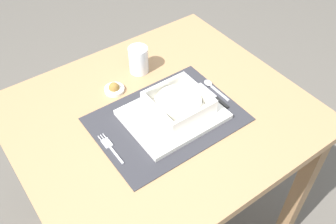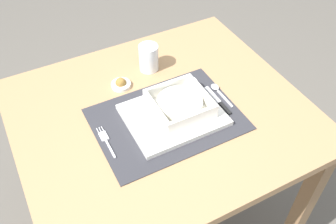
{
  "view_description": "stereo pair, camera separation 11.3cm",
  "coord_description": "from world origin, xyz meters",
  "views": [
    {
      "loc": [
        -0.46,
        -0.68,
        1.59
      ],
      "look_at": [
        0.0,
        -0.04,
        0.79
      ],
      "focal_mm": 40.17,
      "sensor_mm": 36.0,
      "label": 1
    },
    {
      "loc": [
        -0.36,
        -0.74,
        1.59
      ],
      "look_at": [
        0.0,
        -0.04,
        0.79
      ],
      "focal_mm": 40.17,
      "sensor_mm": 36.0,
      "label": 2
    }
  ],
  "objects": [
    {
      "name": "fork",
      "position": [
        -0.2,
        -0.03,
        0.76
      ],
      "size": [
        0.02,
        0.13,
        0.0
      ],
      "rotation": [
        0.0,
        0.0,
        -0.07
      ],
      "color": "silver",
      "rests_on": "placemat"
    },
    {
      "name": "spoon",
      "position": [
        0.2,
        -0.0,
        0.76
      ],
      "size": [
        0.02,
        0.12,
        0.01
      ],
      "rotation": [
        0.0,
        0.0,
        0.03
      ],
      "color": "silver",
      "rests_on": "placemat"
    },
    {
      "name": "drinking_glass",
      "position": [
        0.06,
        0.21,
        0.8
      ],
      "size": [
        0.07,
        0.07,
        0.09
      ],
      "color": "white",
      "rests_on": "dining_table"
    },
    {
      "name": "butter_knife",
      "position": [
        0.18,
        -0.05,
        0.76
      ],
      "size": [
        0.01,
        0.14,
        0.01
      ],
      "rotation": [
        0.0,
        0.0,
        0.06
      ],
      "color": "black",
      "rests_on": "placemat"
    },
    {
      "name": "dining_table",
      "position": [
        0.0,
        0.0,
        0.64
      ],
      "size": [
        0.89,
        0.78,
        0.76
      ],
      "color": "#A37A51",
      "rests_on": "ground"
    },
    {
      "name": "serving_plate",
      "position": [
        0.02,
        -0.04,
        0.77
      ],
      "size": [
        0.28,
        0.23,
        0.02
      ],
      "primitive_type": "cube",
      "color": "white",
      "rests_on": "placemat"
    },
    {
      "name": "placemat",
      "position": [
        0.0,
        -0.04,
        0.76
      ],
      "size": [
        0.44,
        0.32,
        0.0
      ],
      "primitive_type": "cube",
      "color": "#2D2D33",
      "rests_on": "dining_table"
    },
    {
      "name": "porridge_bowl",
      "position": [
        0.04,
        -0.04,
        0.8
      ],
      "size": [
        0.17,
        0.17,
        0.05
      ],
      "color": "white",
      "rests_on": "serving_plate"
    },
    {
      "name": "condiment_saucer",
      "position": [
        -0.06,
        0.17,
        0.77
      ],
      "size": [
        0.07,
        0.07,
        0.04
      ],
      "color": "white",
      "rests_on": "dining_table"
    }
  ]
}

